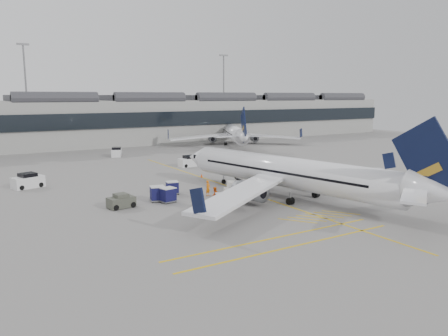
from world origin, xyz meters
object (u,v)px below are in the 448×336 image
baggage_cart_a (168,195)px  ramp_agent_b (215,195)px  ramp_agent_a (208,188)px  pushback_tug (121,201)px  airliner_main (292,173)px  belt_loader (240,189)px

baggage_cart_a → ramp_agent_b: 5.42m
ramp_agent_a → baggage_cart_a: bearing=163.9°
ramp_agent_b → pushback_tug: ramp_agent_b is taller
airliner_main → pushback_tug: (-18.97, 6.34, -2.35)m
airliner_main → baggage_cart_a: bearing=145.2°
ramp_agent_b → belt_loader: bearing=161.1°
pushback_tug → ramp_agent_a: bearing=-8.2°
baggage_cart_a → pushback_tug: (-5.40, 0.51, -0.23)m
ramp_agent_a → pushback_tug: 11.05m
airliner_main → ramp_agent_a: bearing=129.3°
airliner_main → pushback_tug: airliner_main is taller
pushback_tug → airliner_main: bearing=-27.2°
belt_loader → ramp_agent_b: size_ratio=2.75×
belt_loader → baggage_cart_a: belt_loader is taller
airliner_main → ramp_agent_a: (-7.92, 6.45, -2.10)m
ramp_agent_a → ramp_agent_b: (-1.20, -3.72, -0.00)m
airliner_main → belt_loader: (-4.00, 5.15, -2.45)m
baggage_cart_a → pushback_tug: baggage_cart_a is taller
ramp_agent_a → ramp_agent_b: size_ratio=1.00×
ramp_agent_b → ramp_agent_a: bearing=-152.0°
airliner_main → ramp_agent_a: airliner_main is taller
airliner_main → baggage_cart_a: 14.92m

